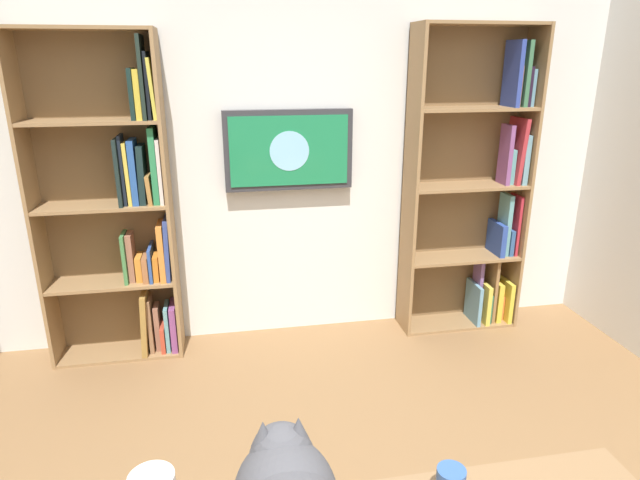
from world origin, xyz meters
TOP-DOWN VIEW (x-y plane):
  - wall_back at (0.00, -2.23)m, footprint 4.52×0.06m
  - bookshelf_left at (-1.29, -2.07)m, footprint 0.84×0.28m
  - bookshelf_right at (1.09, -2.06)m, footprint 0.81×0.28m
  - wall_mounted_tv at (0.03, -2.15)m, footprint 0.84×0.07m

SIDE VIEW (x-z plane):
  - bookshelf_left at x=-1.29m, z-range -0.07..2.03m
  - bookshelf_right at x=1.09m, z-range -0.05..2.01m
  - wall_mounted_tv at x=0.03m, z-range 1.06..1.58m
  - wall_back at x=0.00m, z-range 0.00..2.70m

